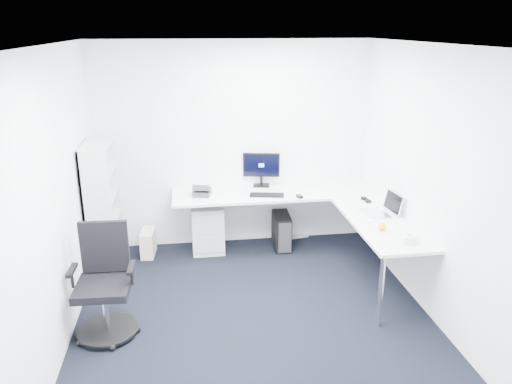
{
  "coord_description": "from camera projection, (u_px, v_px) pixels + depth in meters",
  "views": [
    {
      "loc": [
        -0.62,
        -4.29,
        2.86
      ],
      "look_at": [
        0.15,
        1.05,
        1.05
      ],
      "focal_mm": 35.0,
      "sensor_mm": 36.0,
      "label": 1
    }
  ],
  "objects": [
    {
      "name": "orange_fruit",
      "position": [
        382.0,
        227.0,
        5.25
      ],
      "size": [
        0.09,
        0.09,
        0.09
      ],
      "primitive_type": "sphere",
      "color": "orange",
      "rests_on": "l_desk"
    },
    {
      "name": "wall_back",
      "position": [
        233.0,
        146.0,
        6.56
      ],
      "size": [
        3.6,
        0.02,
        2.7
      ],
      "primitive_type": "cube",
      "color": "white",
      "rests_on": "ground"
    },
    {
      "name": "wall_left",
      "position": [
        52.0,
        208.0,
        4.35
      ],
      "size": [
        0.02,
        4.2,
        2.7
      ],
      "primitive_type": "cube",
      "color": "white",
      "rests_on": "ground"
    },
    {
      "name": "black_keyboard",
      "position": [
        267.0,
        195.0,
        6.33
      ],
      "size": [
        0.45,
        0.23,
        0.02
      ],
      "primitive_type": "cube",
      "rotation": [
        0.0,
        0.0,
        -0.19
      ],
      "color": "black",
      "rests_on": "l_desk"
    },
    {
      "name": "ceiling",
      "position": [
        256.0,
        45.0,
        4.16
      ],
      "size": [
        4.2,
        4.2,
        0.0
      ],
      "primitive_type": "plane",
      "color": "white"
    },
    {
      "name": "task_chair",
      "position": [
        103.0,
        285.0,
        4.69
      ],
      "size": [
        0.63,
        0.63,
        1.09
      ],
      "primitive_type": null,
      "rotation": [
        0.0,
        0.0,
        -0.04
      ],
      "color": "black",
      "rests_on": "ground"
    },
    {
      "name": "bookshelf",
      "position": [
        103.0,
        209.0,
        5.91
      ],
      "size": [
        0.31,
        0.79,
        1.59
      ],
      "primitive_type": null,
      "color": "silver",
      "rests_on": "ground"
    },
    {
      "name": "wall_front",
      "position": [
        313.0,
        328.0,
        2.62
      ],
      "size": [
        3.6,
        0.02,
        2.7
      ],
      "primitive_type": "cube",
      "color": "white",
      "rests_on": "ground"
    },
    {
      "name": "wall_right",
      "position": [
        440.0,
        189.0,
        4.83
      ],
      "size": [
        0.02,
        4.2,
        2.7
      ],
      "primitive_type": "cube",
      "color": "white",
      "rests_on": "ground"
    },
    {
      "name": "tissue_box",
      "position": [
        408.0,
        237.0,
        5.01
      ],
      "size": [
        0.16,
        0.24,
        0.08
      ],
      "primitive_type": "cube",
      "rotation": [
        0.0,
        0.0,
        -0.25
      ],
      "color": "silver",
      "rests_on": "l_desk"
    },
    {
      "name": "black_pc_tower",
      "position": [
        281.0,
        231.0,
        6.7
      ],
      "size": [
        0.23,
        0.49,
        0.47
      ],
      "primitive_type": "cube",
      "rotation": [
        0.0,
        0.0,
        -0.05
      ],
      "color": "black",
      "rests_on": "ground"
    },
    {
      "name": "ground",
      "position": [
        256.0,
        324.0,
        5.02
      ],
      "size": [
        4.2,
        4.2,
        0.0
      ],
      "primitive_type": "plane",
      "color": "black"
    },
    {
      "name": "power_strip",
      "position": [
        298.0,
        237.0,
        7.05
      ],
      "size": [
        0.31,
        0.11,
        0.04
      ],
      "primitive_type": "cube",
      "rotation": [
        0.0,
        0.0,
        0.19
      ],
      "color": "silver",
      "rests_on": "ground"
    },
    {
      "name": "laptop",
      "position": [
        376.0,
        204.0,
        5.67
      ],
      "size": [
        0.4,
        0.39,
        0.26
      ],
      "primitive_type": null,
      "rotation": [
        0.0,
        0.0,
        0.11
      ],
      "color": "silver",
      "rests_on": "l_desk"
    },
    {
      "name": "monitor",
      "position": [
        261.0,
        169.0,
        6.64
      ],
      "size": [
        0.51,
        0.25,
        0.47
      ],
      "primitive_type": null,
      "rotation": [
        0.0,
        0.0,
        -0.2
      ],
      "color": "black",
      "rests_on": "l_desk"
    },
    {
      "name": "white_keyboard",
      "position": [
        365.0,
        216.0,
        5.64
      ],
      "size": [
        0.16,
        0.4,
        0.01
      ],
      "primitive_type": "cube",
      "rotation": [
        0.0,
        0.0,
        0.14
      ],
      "color": "silver",
      "rests_on": "l_desk"
    },
    {
      "name": "l_desk",
      "position": [
        283.0,
        231.0,
        6.28
      ],
      "size": [
        2.74,
        1.53,
        0.8
      ],
      "primitive_type": null,
      "color": "silver",
      "rests_on": "ground"
    },
    {
      "name": "mouse",
      "position": [
        299.0,
        196.0,
        6.26
      ],
      "size": [
        0.08,
        0.11,
        0.03
      ],
      "primitive_type": "cube",
      "rotation": [
        0.0,
        0.0,
        0.26
      ],
      "color": "black",
      "rests_on": "l_desk"
    },
    {
      "name": "beige_pc_tower",
      "position": [
        148.0,
        243.0,
        6.48
      ],
      "size": [
        0.19,
        0.37,
        0.34
      ],
      "primitive_type": "cube",
      "rotation": [
        0.0,
        0.0,
        -0.1
      ],
      "color": "beige",
      "rests_on": "ground"
    },
    {
      "name": "drawer_pedestal",
      "position": [
        208.0,
        227.0,
        6.61
      ],
      "size": [
        0.41,
        0.51,
        0.63
      ],
      "primitive_type": "cube",
      "color": "silver",
      "rests_on": "ground"
    },
    {
      "name": "desk_phone",
      "position": [
        202.0,
        190.0,
        6.32
      ],
      "size": [
        0.25,
        0.25,
        0.15
      ],
      "primitive_type": null,
      "rotation": [
        0.0,
        0.0,
        -0.23
      ],
      "color": "#2D2D30",
      "rests_on": "l_desk"
    },
    {
      "name": "headphones",
      "position": [
        366.0,
        199.0,
        6.14
      ],
      "size": [
        0.14,
        0.19,
        0.05
      ],
      "primitive_type": null,
      "rotation": [
        0.0,
        0.0,
        0.14
      ],
      "color": "black",
      "rests_on": "l_desk"
    }
  ]
}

